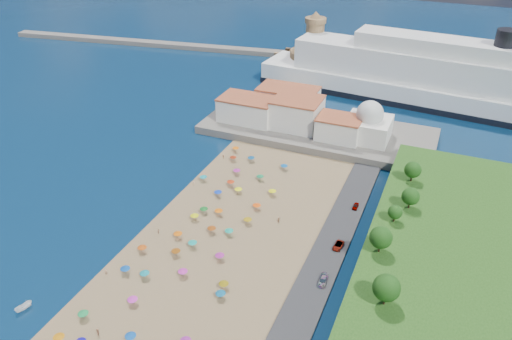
% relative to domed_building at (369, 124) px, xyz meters
% --- Properties ---
extents(ground, '(700.00, 700.00, 0.00)m').
position_rel_domed_building_xyz_m(ground, '(-30.00, -71.00, -8.97)').
color(ground, '#071938').
rests_on(ground, ground).
extents(terrace, '(90.00, 36.00, 3.00)m').
position_rel_domed_building_xyz_m(terrace, '(-20.00, 2.00, -7.47)').
color(terrace, '#59544C').
rests_on(terrace, ground).
extents(jetty, '(18.00, 70.00, 2.40)m').
position_rel_domed_building_xyz_m(jetty, '(-42.00, 37.00, -7.77)').
color(jetty, '#59544C').
rests_on(jetty, ground).
extents(breakwater, '(199.03, 34.77, 2.60)m').
position_rel_domed_building_xyz_m(breakwater, '(-140.00, 82.00, -7.67)').
color(breakwater, '#59544C').
rests_on(breakwater, ground).
extents(waterfront_buildings, '(57.00, 29.00, 11.00)m').
position_rel_domed_building_xyz_m(waterfront_buildings, '(-33.05, 2.64, -1.10)').
color(waterfront_buildings, silver).
rests_on(waterfront_buildings, terrace).
extents(domed_building, '(16.00, 16.00, 15.00)m').
position_rel_domed_building_xyz_m(domed_building, '(0.00, 0.00, 0.00)').
color(domed_building, silver).
rests_on(domed_building, terrace).
extents(fortress, '(40.00, 40.00, 32.40)m').
position_rel_domed_building_xyz_m(fortress, '(-42.00, 67.00, -2.29)').
color(fortress, '#9B794D').
rests_on(fortress, ground).
extents(cruise_ship, '(166.99, 40.24, 36.17)m').
position_rel_domed_building_xyz_m(cruise_ship, '(20.51, 51.83, 1.74)').
color(cruise_ship, black).
rests_on(cruise_ship, ground).
extents(beach_parasols, '(31.80, 114.02, 2.20)m').
position_rel_domed_building_xyz_m(beach_parasols, '(-31.03, -82.25, -6.83)').
color(beach_parasols, gray).
rests_on(beach_parasols, beach).
extents(beachgoers, '(35.85, 95.61, 1.89)m').
position_rel_domed_building_xyz_m(beachgoers, '(-33.22, -85.31, -7.82)').
color(beachgoers, tan).
rests_on(beachgoers, beach).
extents(moored_boats, '(4.07, 18.19, 1.65)m').
position_rel_domed_building_xyz_m(moored_boats, '(-55.60, -120.44, -8.18)').
color(moored_boats, white).
rests_on(moored_boats, ground).
extents(parked_cars, '(2.57, 39.72, 1.41)m').
position_rel_domed_building_xyz_m(parked_cars, '(6.00, -66.50, -7.61)').
color(parked_cars, gray).
rests_on(parked_cars, promenade).
extents(hillside_trees, '(12.25, 106.32, 7.85)m').
position_rel_domed_building_xyz_m(hillside_trees, '(18.73, -78.90, 1.18)').
color(hillside_trees, '#382314').
rests_on(hillside_trees, hillside).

